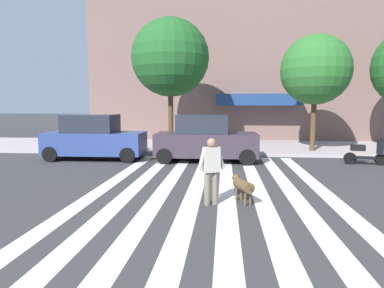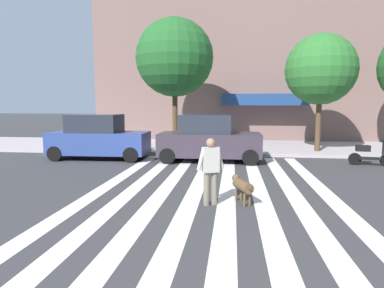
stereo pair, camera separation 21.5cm
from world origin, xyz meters
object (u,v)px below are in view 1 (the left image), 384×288
street_tree_nearest (170,58)px  street_tree_middle (316,70)px  parked_car_behind_first (205,139)px  dog_on_leash (242,185)px  parked_car_near_curb (94,138)px  parked_scooter (366,153)px  pedestrian_dog_walker (211,167)px

street_tree_nearest → street_tree_middle: bearing=-4.1°
parked_car_behind_first → dog_on_leash: size_ratio=4.10×
parked_car_near_curb → parked_car_behind_first: 4.99m
parked_scooter → street_tree_nearest: 10.30m
parked_car_behind_first → street_tree_nearest: street_tree_nearest is taller
street_tree_nearest → street_tree_middle: street_tree_nearest is taller
street_tree_nearest → dog_on_leash: bearing=-70.3°
parked_car_behind_first → pedestrian_dog_walker: bearing=-85.4°
street_tree_nearest → pedestrian_dog_walker: (2.56, -9.55, -3.96)m
street_tree_middle → pedestrian_dog_walker: size_ratio=3.47×
pedestrian_dog_walker → street_tree_middle: bearing=62.4°
parked_car_behind_first → dog_on_leash: parked_car_behind_first is taller
street_tree_middle → parked_car_behind_first: bearing=-152.2°
parked_car_near_curb → street_tree_nearest: (2.94, 3.28, 3.93)m
street_tree_middle → dog_on_leash: street_tree_middle is taller
street_tree_nearest → parked_car_near_curb: bearing=-131.9°
parked_scooter → street_tree_middle: 4.91m
parked_car_near_curb → dog_on_leash: parked_car_near_curb is taller
street_tree_middle → parked_scooter: bearing=-65.8°
parked_car_near_curb → dog_on_leash: size_ratio=4.12×
parked_car_behind_first → pedestrian_dog_walker: parked_car_behind_first is taller
parked_car_behind_first → dog_on_leash: 6.17m
parked_scooter → dog_on_leash: size_ratio=1.53×
parked_car_behind_first → dog_on_leash: (1.28, -6.01, -0.50)m
parked_car_near_curb → pedestrian_dog_walker: 8.34m
parked_car_near_curb → street_tree_middle: street_tree_middle is taller
parked_scooter → dog_on_leash: (-5.29, -5.77, -0.03)m
street_tree_nearest → street_tree_middle: (7.27, -0.52, -0.76)m
parked_scooter → pedestrian_dog_walker: size_ratio=0.99×
dog_on_leash → street_tree_middle: bearing=65.8°
parked_scooter → street_tree_nearest: size_ratio=0.24×
street_tree_nearest → street_tree_middle: size_ratio=1.19×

